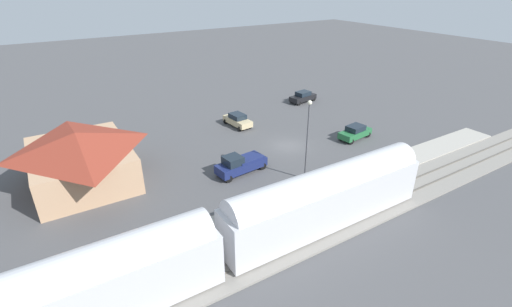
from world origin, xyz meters
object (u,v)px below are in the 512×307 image
at_px(sedan_tan, 238,120).
at_px(sedan_black, 303,97).
at_px(pickup_navy, 240,164).
at_px(sedan_green, 355,132).
at_px(light_pole_near_platform, 308,132).
at_px(pedestrian_on_platform, 341,168).
at_px(station_building, 80,157).

bearing_deg(sedan_tan, sedan_black, -75.82).
bearing_deg(pickup_navy, sedan_black, -53.19).
bearing_deg(sedan_green, light_pole_near_platform, 111.42).
distance_m(pedestrian_on_platform, pickup_navy, 10.11).
bearing_deg(pedestrian_on_platform, sedan_black, -29.80).
relative_size(station_building, pedestrian_on_platform, 6.98).
xyz_separation_m(pedestrian_on_platform, sedan_tan, (17.99, 1.64, -0.40)).
distance_m(sedan_black, sedan_green, 15.36).
height_order(station_building, pickup_navy, station_building).
height_order(pickup_navy, sedan_black, pickup_navy).
xyz_separation_m(pedestrian_on_platform, sedan_black, (21.52, -12.32, -0.40)).
relative_size(pickup_navy, sedan_tan, 1.20).
bearing_deg(pickup_navy, sedan_green, -89.69).
xyz_separation_m(station_building, pickup_navy, (-6.76, -13.90, -1.65)).
bearing_deg(sedan_tan, light_pole_near_platform, 175.67).
bearing_deg(pedestrian_on_platform, sedan_green, -52.85).
relative_size(pickup_navy, sedan_green, 1.19).
relative_size(sedan_tan, light_pole_near_platform, 0.57).
relative_size(sedan_black, sedan_green, 1.00).
relative_size(sedan_green, light_pole_near_platform, 0.57).
distance_m(sedan_black, light_pole_near_platform, 25.03).
bearing_deg(light_pole_near_platform, pickup_navy, 47.78).
relative_size(station_building, sedan_green, 2.54).
xyz_separation_m(station_building, sedan_tan, (4.73, -20.00, -1.80)).
distance_m(pickup_navy, sedan_green, 16.44).
distance_m(station_building, sedan_green, 31.12).
bearing_deg(pickup_navy, sedan_tan, -27.97).
bearing_deg(station_building, sedan_tan, -76.70).
distance_m(pedestrian_on_platform, sedan_green, 10.92).
distance_m(station_building, sedan_black, 35.00).
bearing_deg(sedan_green, sedan_tan, 42.22).
xyz_separation_m(pickup_navy, sedan_black, (15.01, -20.06, -0.15)).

